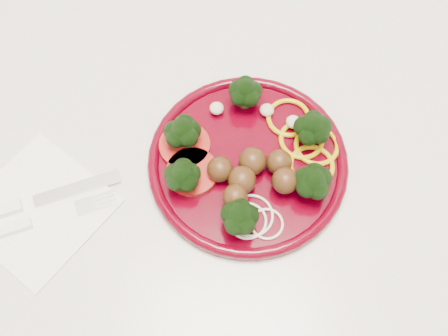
{
  "coord_description": "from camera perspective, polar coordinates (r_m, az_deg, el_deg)",
  "views": [
    {
      "loc": [
        -0.09,
        1.39,
        1.53
      ],
      "look_at": [
        -0.07,
        1.68,
        0.92
      ],
      "focal_mm": 45.0,
      "sensor_mm": 36.0,
      "label": 1
    }
  ],
  "objects": [
    {
      "name": "plate",
      "position": [
        0.68,
        2.45,
        0.73
      ],
      "size": [
        0.25,
        0.25,
        0.06
      ],
      "rotation": [
        0.0,
        0.0,
        -0.04
      ],
      "color": "#42000C",
      "rests_on": "counter"
    },
    {
      "name": "fork",
      "position": [
        0.7,
        -20.17,
        -5.61
      ],
      "size": [
        0.17,
        0.06,
        0.01
      ],
      "rotation": [
        0.0,
        0.0,
        0.27
      ],
      "color": "white",
      "rests_on": "napkin"
    },
    {
      "name": "napkin",
      "position": [
        0.71,
        -18.36,
        -4.0
      ],
      "size": [
        0.21,
        0.21,
        0.0
      ],
      "primitive_type": "cube",
      "rotation": [
        0.0,
        0.0,
        0.82
      ],
      "color": "white",
      "rests_on": "counter"
    },
    {
      "name": "counter",
      "position": [
        1.12,
        3.32,
        -9.15
      ],
      "size": [
        2.4,
        0.6,
        0.9
      ],
      "color": "white",
      "rests_on": "ground"
    },
    {
      "name": "knife",
      "position": [
        0.71,
        -20.3,
        -3.69
      ],
      "size": [
        0.19,
        0.07,
        0.01
      ],
      "rotation": [
        0.0,
        0.0,
        0.27
      ],
      "color": "silver",
      "rests_on": "napkin"
    }
  ]
}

